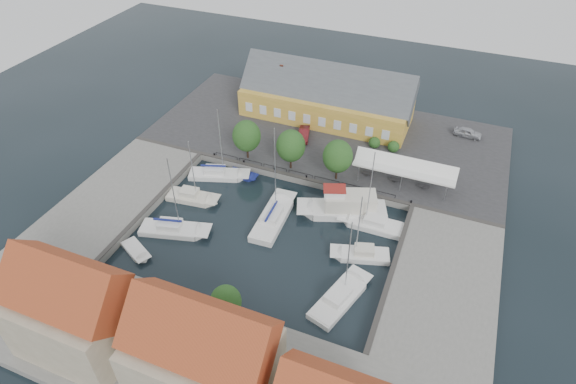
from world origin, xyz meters
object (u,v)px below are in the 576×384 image
object	(u,v)px
tent_canopy	(405,168)
car_silver	(468,133)
west_boat_a	(218,175)
west_boat_d	(174,230)
launch_sw	(136,251)
trawler	(345,207)
east_boat_c	(340,299)
east_boat_a	(372,224)
center_sailboat	(273,218)
east_boat_b	(361,255)
launch_nw	(242,175)
warehouse	(324,97)
car_red	(304,134)
west_boat_b	(192,198)

from	to	relation	value
tent_canopy	car_silver	bearing A→B (deg)	65.93
west_boat_a	west_boat_d	distance (m)	12.53
west_boat_a	launch_sw	size ratio (longest dim) A/B	2.34
trawler	east_boat_c	bearing A→B (deg)	-75.48
east_boat_a	east_boat_c	xyz separation A→B (m)	(-0.32, -13.11, -0.00)
center_sailboat	trawler	bearing A→B (deg)	30.85
east_boat_b	launch_nw	distance (m)	22.60
warehouse	launch_sw	bearing A→B (deg)	-105.90
tent_canopy	launch_nw	distance (m)	23.39
tent_canopy	east_boat_c	size ratio (longest dim) A/B	1.20
center_sailboat	east_boat_a	xyz separation A→B (m)	(12.33, 3.84, -0.10)
center_sailboat	west_boat_a	distance (m)	12.75
center_sailboat	launch_sw	size ratio (longest dim) A/B	2.79
east_boat_a	east_boat_c	world-z (taller)	east_boat_a
east_boat_b	launch_nw	bearing A→B (deg)	155.78
west_boat_a	center_sailboat	bearing A→B (deg)	-26.78
trawler	east_boat_c	xyz separation A→B (m)	(3.69, -14.24, -0.76)
warehouse	tent_canopy	size ratio (longest dim) A/B	2.04
center_sailboat	launch_nw	world-z (taller)	center_sailboat
car_red	west_boat_b	size ratio (longest dim) A/B	0.45
west_boat_d	launch_sw	world-z (taller)	west_boat_d
west_boat_d	launch_nw	distance (m)	14.32
warehouse	trawler	size ratio (longest dim) A/B	2.31
west_boat_b	launch_nw	bearing A→B (deg)	61.58
car_red	east_boat_b	bearing A→B (deg)	-68.95
center_sailboat	west_boat_d	size ratio (longest dim) A/B	1.16
east_boat_b	launch_sw	world-z (taller)	east_boat_b
east_boat_a	launch_nw	distance (m)	20.73
launch_nw	warehouse	bearing A→B (deg)	73.63
car_red	car_silver	bearing A→B (deg)	7.91
east_boat_a	west_boat_a	xyz separation A→B (m)	(-23.71, 1.90, 0.01)
tent_canopy	launch_nw	xyz separation A→B (m)	(-22.37, -5.80, -3.59)
east_boat_b	tent_canopy	bearing A→B (deg)	83.33
tent_canopy	warehouse	bearing A→B (deg)	140.14
launch_sw	car_red	bearing A→B (deg)	70.97
west_boat_b	trawler	bearing A→B (deg)	14.30
warehouse	launch_nw	xyz separation A→B (m)	(-5.77, -19.65, -4.34)
west_boat_b	center_sailboat	bearing A→B (deg)	1.19
car_red	launch_sw	distance (m)	32.24
warehouse	west_boat_b	bearing A→B (deg)	-109.91
car_silver	trawler	distance (m)	27.59
center_sailboat	launch_nw	xyz separation A→B (m)	(-8.11, 7.25, -0.27)
launch_sw	west_boat_d	bearing A→B (deg)	64.21
car_red	west_boat_b	bearing A→B (deg)	-131.31
launch_nw	west_boat_a	bearing A→B (deg)	-155.22
warehouse	car_red	bearing A→B (deg)	-93.35
car_silver	launch_sw	size ratio (longest dim) A/B	0.87
warehouse	east_boat_a	xyz separation A→B (m)	(14.67, -23.07, -4.17)
east_boat_a	west_boat_b	bearing A→B (deg)	-170.51
warehouse	launch_nw	bearing A→B (deg)	-106.37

